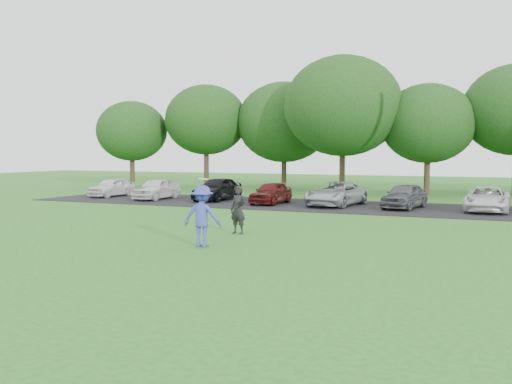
{
  "coord_description": "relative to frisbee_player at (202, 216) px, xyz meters",
  "views": [
    {
      "loc": [
        7.47,
        -13.51,
        2.61
      ],
      "look_at": [
        0.0,
        3.5,
        1.3
      ],
      "focal_mm": 40.0,
      "sensor_mm": 36.0,
      "label": 1
    }
  ],
  "objects": [
    {
      "name": "ground",
      "position": [
        0.14,
        -0.15,
        -0.85
      ],
      "size": [
        100.0,
        100.0,
        0.0
      ],
      "primitive_type": "plane",
      "color": "#266E1F",
      "rests_on": "ground"
    },
    {
      "name": "parking_lot",
      "position": [
        0.14,
        12.85,
        -0.83
      ],
      "size": [
        32.0,
        6.5,
        0.03
      ],
      "primitive_type": "cube",
      "color": "black",
      "rests_on": "ground"
    },
    {
      "name": "frisbee_player",
      "position": [
        0.0,
        0.0,
        0.0
      ],
      "size": [
        1.17,
        0.78,
        1.92
      ],
      "color": "#3E42AE",
      "rests_on": "ground"
    },
    {
      "name": "camera_bystander",
      "position": [
        -0.16,
        2.62,
        -0.08
      ],
      "size": [
        0.62,
        0.47,
        1.54
      ],
      "color": "black",
      "rests_on": "ground"
    },
    {
      "name": "parked_cars",
      "position": [
        1.61,
        12.91,
        -0.24
      ],
      "size": [
        28.76,
        4.74,
        1.24
      ],
      "color": "silver",
      "rests_on": "parking_lot"
    },
    {
      "name": "tree_row",
      "position": [
        1.65,
        22.61,
        4.06
      ],
      "size": [
        42.39,
        9.85,
        8.64
      ],
      "color": "#38281C",
      "rests_on": "ground"
    }
  ]
}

